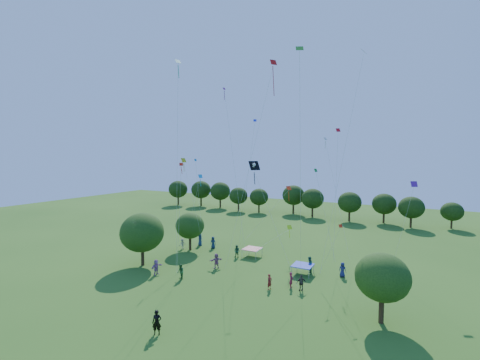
{
  "coord_description": "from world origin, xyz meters",
  "views": [
    {
      "loc": [
        14.88,
        -14.07,
        13.35
      ],
      "look_at": [
        0.0,
        14.0,
        11.0
      ],
      "focal_mm": 24.0,
      "sensor_mm": 36.0,
      "label": 1
    }
  ],
  "objects_px": {
    "near_tree_east": "(382,277)",
    "man_in_black": "(157,323)",
    "red_high_kite": "(265,104)",
    "near_tree_north": "(190,226)",
    "tent_red_stripe": "(252,249)",
    "tent_blue": "(303,265)",
    "near_tree_west": "(142,232)",
    "pirate_kite": "(255,169)"
  },
  "relations": [
    {
      "from": "tent_red_stripe",
      "to": "pirate_kite",
      "type": "relative_size",
      "value": 0.19
    },
    {
      "from": "near_tree_west",
      "to": "pirate_kite",
      "type": "distance_m",
      "value": 17.5
    },
    {
      "from": "near_tree_north",
      "to": "red_high_kite",
      "type": "bearing_deg",
      "value": -20.51
    },
    {
      "from": "near_tree_west",
      "to": "near_tree_east",
      "type": "distance_m",
      "value": 26.97
    },
    {
      "from": "tent_blue",
      "to": "pirate_kite",
      "type": "height_order",
      "value": "pirate_kite"
    },
    {
      "from": "tent_blue",
      "to": "man_in_black",
      "type": "distance_m",
      "value": 18.14
    },
    {
      "from": "near_tree_east",
      "to": "man_in_black",
      "type": "distance_m",
      "value": 17.87
    },
    {
      "from": "near_tree_east",
      "to": "tent_blue",
      "type": "relative_size",
      "value": 2.57
    },
    {
      "from": "tent_red_stripe",
      "to": "red_high_kite",
      "type": "bearing_deg",
      "value": -55.18
    },
    {
      "from": "near_tree_west",
      "to": "tent_blue",
      "type": "bearing_deg",
      "value": 18.86
    },
    {
      "from": "pirate_kite",
      "to": "near_tree_north",
      "type": "bearing_deg",
      "value": 148.82
    },
    {
      "from": "near_tree_north",
      "to": "near_tree_east",
      "type": "relative_size",
      "value": 0.94
    },
    {
      "from": "pirate_kite",
      "to": "red_high_kite",
      "type": "xyz_separation_m",
      "value": [
        -0.6,
        3.53,
        6.69
      ]
    },
    {
      "from": "near_tree_east",
      "to": "red_high_kite",
      "type": "relative_size",
      "value": 0.26
    },
    {
      "from": "near_tree_east",
      "to": "tent_red_stripe",
      "type": "distance_m",
      "value": 19.85
    },
    {
      "from": "tent_red_stripe",
      "to": "red_high_kite",
      "type": "distance_m",
      "value": 19.54
    },
    {
      "from": "near_tree_west",
      "to": "near_tree_north",
      "type": "height_order",
      "value": "near_tree_west"
    },
    {
      "from": "near_tree_west",
      "to": "near_tree_north",
      "type": "distance_m",
      "value": 8.11
    },
    {
      "from": "near_tree_east",
      "to": "man_in_black",
      "type": "height_order",
      "value": "near_tree_east"
    },
    {
      "from": "tent_red_stripe",
      "to": "red_high_kite",
      "type": "height_order",
      "value": "red_high_kite"
    },
    {
      "from": "near_tree_north",
      "to": "pirate_kite",
      "type": "height_order",
      "value": "pirate_kite"
    },
    {
      "from": "near_tree_west",
      "to": "man_in_black",
      "type": "relative_size",
      "value": 3.44
    },
    {
      "from": "tent_red_stripe",
      "to": "man_in_black",
      "type": "relative_size",
      "value": 1.17
    },
    {
      "from": "near_tree_north",
      "to": "tent_red_stripe",
      "type": "distance_m",
      "value": 9.58
    },
    {
      "from": "tent_blue",
      "to": "man_in_black",
      "type": "xyz_separation_m",
      "value": [
        -6.02,
        -17.11,
        -0.1
      ]
    },
    {
      "from": "tent_blue",
      "to": "pirate_kite",
      "type": "xyz_separation_m",
      "value": [
        -2.74,
        -6.89,
        11.14
      ]
    },
    {
      "from": "near_tree_west",
      "to": "red_high_kite",
      "type": "xyz_separation_m",
      "value": [
        14.91,
        2.88,
        14.77
      ]
    },
    {
      "from": "tent_blue",
      "to": "pirate_kite",
      "type": "bearing_deg",
      "value": -111.67
    },
    {
      "from": "near_tree_east",
      "to": "man_in_black",
      "type": "bearing_deg",
      "value": -146.47
    },
    {
      "from": "near_tree_east",
      "to": "tent_red_stripe",
      "type": "height_order",
      "value": "near_tree_east"
    },
    {
      "from": "tent_blue",
      "to": "red_high_kite",
      "type": "bearing_deg",
      "value": -134.78
    },
    {
      "from": "tent_blue",
      "to": "red_high_kite",
      "type": "height_order",
      "value": "red_high_kite"
    },
    {
      "from": "tent_red_stripe",
      "to": "man_in_black",
      "type": "distance_m",
      "value": 20.4
    },
    {
      "from": "near_tree_west",
      "to": "tent_blue",
      "type": "height_order",
      "value": "near_tree_west"
    },
    {
      "from": "near_tree_west",
      "to": "red_high_kite",
      "type": "bearing_deg",
      "value": 10.91
    },
    {
      "from": "tent_blue",
      "to": "red_high_kite",
      "type": "xyz_separation_m",
      "value": [
        -3.33,
        -3.36,
        17.83
      ]
    },
    {
      "from": "near_tree_east",
      "to": "red_high_kite",
      "type": "xyz_separation_m",
      "value": [
        -12.03,
        4.01,
        15.12
      ]
    },
    {
      "from": "near_tree_north",
      "to": "near_tree_east",
      "type": "xyz_separation_m",
      "value": [
        25.73,
        -9.14,
        0.25
      ]
    },
    {
      "from": "near_tree_east",
      "to": "red_high_kite",
      "type": "distance_m",
      "value": 19.73
    },
    {
      "from": "near_tree_west",
      "to": "pirate_kite",
      "type": "xyz_separation_m",
      "value": [
        15.51,
        -0.65,
        8.08
      ]
    },
    {
      "from": "pirate_kite",
      "to": "tent_red_stripe",
      "type": "bearing_deg",
      "value": 117.09
    },
    {
      "from": "near_tree_west",
      "to": "pirate_kite",
      "type": "bearing_deg",
      "value": -2.41
    }
  ]
}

